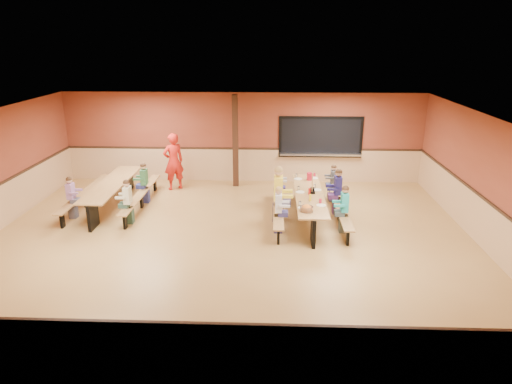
{
  "coord_description": "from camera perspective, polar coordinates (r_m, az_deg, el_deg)",
  "views": [
    {
      "loc": [
        1.04,
        -10.05,
        4.72
      ],
      "look_at": [
        0.63,
        0.39,
        1.15
      ],
      "focal_mm": 32.0,
      "sensor_mm": 36.0,
      "label": 1
    }
  ],
  "objects": [
    {
      "name": "standing_woman",
      "position": [
        14.87,
        -10.27,
        3.77
      ],
      "size": [
        0.81,
        0.74,
        1.85
      ],
      "primitive_type": "imported",
      "rotation": [
        0.0,
        0.0,
        3.72
      ],
      "color": "red",
      "rests_on": "ground"
    },
    {
      "name": "napkin_dispenser",
      "position": [
        12.34,
        7.06,
        0.23
      ],
      "size": [
        0.1,
        0.14,
        0.13
      ],
      "primitive_type": "cube",
      "color": "black",
      "rests_on": "cafeteria_table_main"
    },
    {
      "name": "seated_child_white_left",
      "position": [
        11.45,
        2.82,
        -2.27
      ],
      "size": [
        0.36,
        0.29,
        1.19
      ],
      "primitive_type": null,
      "color": "silver",
      "rests_on": "ground"
    },
    {
      "name": "condiment_mustard",
      "position": [
        11.72,
        6.8,
        -0.69
      ],
      "size": [
        0.06,
        0.06,
        0.17
      ],
      "primitive_type": "cylinder",
      "color": "yellow",
      "rests_on": "cafeteria_table_main"
    },
    {
      "name": "table_paddle",
      "position": [
        12.27,
        7.02,
        0.47
      ],
      "size": [
        0.16,
        0.16,
        0.56
      ],
      "color": "black",
      "rests_on": "cafeteria_table_main"
    },
    {
      "name": "structural_post",
      "position": [
        14.85,
        -2.59,
        6.33
      ],
      "size": [
        0.18,
        0.18,
        3.0
      ],
      "primitive_type": "cube",
      "color": "black",
      "rests_on": "ground"
    },
    {
      "name": "seated_adult_yellow",
      "position": [
        12.13,
        2.81,
        -0.3
      ],
      "size": [
        0.5,
        0.41,
        1.48
      ],
      "primitive_type": null,
      "color": "yellow",
      "rests_on": "ground"
    },
    {
      "name": "cafeteria_table_main",
      "position": [
        12.33,
        6.62,
        -1.15
      ],
      "size": [
        1.91,
        3.7,
        0.74
      ],
      "color": "#9D723E",
      "rests_on": "ground"
    },
    {
      "name": "chip_bowl",
      "position": [
        10.99,
        6.35,
        -2.06
      ],
      "size": [
        0.32,
        0.32,
        0.15
      ],
      "primitive_type": null,
      "color": "orange",
      "rests_on": "cafeteria_table_main"
    },
    {
      "name": "room_envelope",
      "position": [
        10.87,
        -3.39,
        -2.91
      ],
      "size": [
        12.04,
        10.04,
        3.02
      ],
      "color": "brown",
      "rests_on": "ground"
    },
    {
      "name": "seated_child_green_sec",
      "position": [
        13.91,
        -13.76,
        1.08
      ],
      "size": [
        0.36,
        0.3,
        1.2
      ],
      "primitive_type": null,
      "color": "#38774B",
      "rests_on": "ground"
    },
    {
      "name": "seated_child_tan_sec",
      "position": [
        12.45,
        -15.71,
        -1.21
      ],
      "size": [
        0.36,
        0.29,
        1.19
      ],
      "primitive_type": null,
      "color": "beige",
      "rests_on": "ground"
    },
    {
      "name": "seated_child_navy_right",
      "position": [
        12.84,
        10.16,
        0.03
      ],
      "size": [
        0.4,
        0.33,
        1.28
      ],
      "primitive_type": null,
      "color": "navy",
      "rests_on": "ground"
    },
    {
      "name": "condiment_ketchup",
      "position": [
        12.18,
        6.69,
        0.08
      ],
      "size": [
        0.06,
        0.06,
        0.17
      ],
      "primitive_type": "cylinder",
      "color": "#B2140F",
      "rests_on": "cafeteria_table_main"
    },
    {
      "name": "cafeteria_table_second",
      "position": [
        13.79,
        -17.5,
        0.26
      ],
      "size": [
        1.91,
        3.7,
        0.74
      ],
      "color": "#9D723E",
      "rests_on": "ground"
    },
    {
      "name": "kitchen_pass_through",
      "position": [
        15.43,
        8.07,
        6.59
      ],
      "size": [
        2.78,
        0.28,
        1.38
      ],
      "color": "black",
      "rests_on": "ground"
    },
    {
      "name": "punch_pitcher",
      "position": [
        13.39,
        6.7,
        1.94
      ],
      "size": [
        0.16,
        0.16,
        0.22
      ],
      "primitive_type": "cylinder",
      "color": "red",
      "rests_on": "cafeteria_table_main"
    },
    {
      "name": "ground",
      "position": [
        11.15,
        -3.32,
        -6.21
      ],
      "size": [
        12.0,
        12.0,
        0.0
      ],
      "primitive_type": "plane",
      "color": "olive",
      "rests_on": "ground"
    },
    {
      "name": "seated_child_grey_left",
      "position": [
        13.37,
        2.76,
        0.77
      ],
      "size": [
        0.34,
        0.27,
        1.14
      ],
      "primitive_type": null,
      "color": "#BDBDBD",
      "rests_on": "ground"
    },
    {
      "name": "place_settings",
      "position": [
        12.24,
        6.67,
        0.04
      ],
      "size": [
        0.65,
        3.3,
        0.11
      ],
      "primitive_type": null,
      "color": "beige",
      "rests_on": "cafeteria_table_main"
    },
    {
      "name": "seated_child_purple_sec",
      "position": [
        13.32,
        -22.08,
        -0.69
      ],
      "size": [
        0.34,
        0.28,
        1.15
      ],
      "primitive_type": null,
      "color": "#93659A",
      "rests_on": "ground"
    },
    {
      "name": "seated_child_char_right",
      "position": [
        13.83,
        9.6,
        1.08
      ],
      "size": [
        0.33,
        0.27,
        1.12
      ],
      "primitive_type": null,
      "color": "#41444A",
      "rests_on": "ground"
    },
    {
      "name": "seated_child_teal_right",
      "position": [
        11.65,
        10.97,
        -2.16
      ],
      "size": [
        0.37,
        0.3,
        1.21
      ],
      "primitive_type": null,
      "color": "teal",
      "rests_on": "ground"
    }
  ]
}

